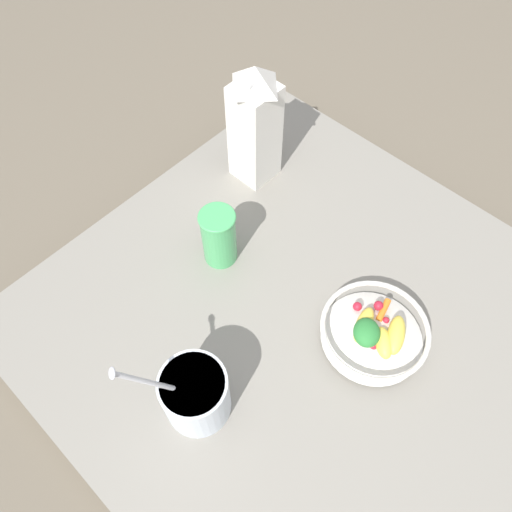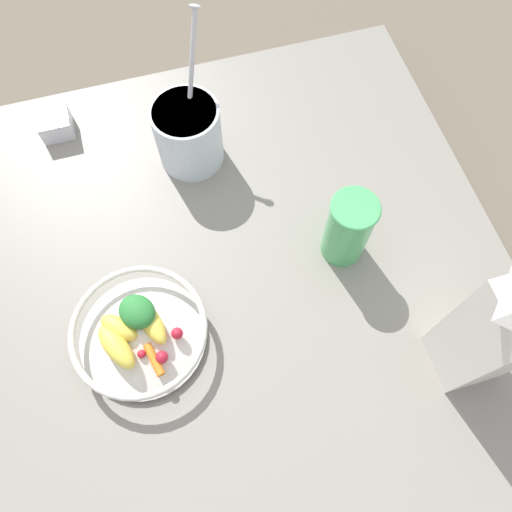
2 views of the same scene
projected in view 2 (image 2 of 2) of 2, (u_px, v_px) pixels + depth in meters
name	position (u px, v px, depth m)	size (l,w,h in m)	color
ground_plane	(221.00, 298.00, 0.84)	(6.00, 6.00, 0.00)	#665B4C
countertop	(220.00, 293.00, 0.82)	(0.95, 0.95, 0.05)	gray
fruit_bowl	(139.00, 332.00, 0.74)	(0.20, 0.20, 0.07)	silver
milk_carton	(502.00, 331.00, 0.62)	(0.09, 0.09, 0.29)	silver
yogurt_tub	(188.00, 132.00, 0.84)	(0.12, 0.15, 0.24)	silver
drinking_cup	(348.00, 228.00, 0.76)	(0.07, 0.07, 0.14)	#4CB266
spice_jar	(56.00, 124.00, 0.91)	(0.06, 0.06, 0.04)	silver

